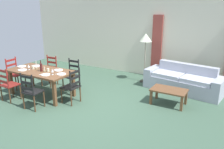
{
  "coord_description": "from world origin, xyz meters",
  "views": [
    {
      "loc": [
        3.44,
        -4.51,
        2.57
      ],
      "look_at": [
        0.52,
        0.54,
        0.75
      ],
      "focal_mm": 36.77,
      "sensor_mm": 36.0,
      "label": 1
    }
  ],
  "objects_px": {
    "dining_chair_far_right": "(72,75)",
    "dining_chair_head_east": "(72,86)",
    "coffee_cup_secondary": "(33,68)",
    "dining_chair_near_right": "(31,91)",
    "dining_chair_head_west": "(15,73)",
    "couch": "(183,81)",
    "dining_table": "(41,73)",
    "standing_lamp": "(146,40)",
    "coffee_table": "(169,92)",
    "dining_chair_near_left": "(8,84)",
    "wine_glass_near_left": "(29,66)",
    "dining_chair_far_left": "(50,71)",
    "wine_bottle": "(41,67)",
    "wine_glass_near_right": "(52,71)",
    "coffee_cup_primary": "(48,70)"
  },
  "relations": [
    {
      "from": "dining_table",
      "to": "dining_chair_near_right",
      "type": "xyz_separation_m",
      "value": [
        0.47,
        -0.78,
        -0.19
      ]
    },
    {
      "from": "dining_chair_near_left",
      "to": "dining_chair_head_west",
      "type": "distance_m",
      "value": 1.05
    },
    {
      "from": "dining_chair_far_right",
      "to": "dining_chair_head_east",
      "type": "distance_m",
      "value": 1.01
    },
    {
      "from": "wine_glass_near_left",
      "to": "standing_lamp",
      "type": "relative_size",
      "value": 0.1
    },
    {
      "from": "coffee_cup_primary",
      "to": "coffee_table",
      "type": "height_order",
      "value": "coffee_cup_primary"
    },
    {
      "from": "dining_chair_near_left",
      "to": "dining_chair_far_right",
      "type": "bearing_deg",
      "value": 58.12
    },
    {
      "from": "wine_bottle",
      "to": "dining_chair_head_east",
      "type": "bearing_deg",
      "value": 3.43
    },
    {
      "from": "dining_chair_far_left",
      "to": "coffee_table",
      "type": "height_order",
      "value": "dining_chair_far_left"
    },
    {
      "from": "coffee_cup_secondary",
      "to": "dining_chair_head_west",
      "type": "bearing_deg",
      "value": 177.62
    },
    {
      "from": "standing_lamp",
      "to": "coffee_table",
      "type": "bearing_deg",
      "value": -47.84
    },
    {
      "from": "wine_glass_near_right",
      "to": "standing_lamp",
      "type": "height_order",
      "value": "standing_lamp"
    },
    {
      "from": "dining_chair_far_right",
      "to": "standing_lamp",
      "type": "relative_size",
      "value": 0.59
    },
    {
      "from": "dining_chair_far_left",
      "to": "coffee_cup_secondary",
      "type": "height_order",
      "value": "dining_chair_far_left"
    },
    {
      "from": "couch",
      "to": "standing_lamp",
      "type": "xyz_separation_m",
      "value": [
        -1.36,
        0.19,
        1.12
      ]
    },
    {
      "from": "wine_bottle",
      "to": "coffee_cup_primary",
      "type": "distance_m",
      "value": 0.21
    },
    {
      "from": "coffee_cup_secondary",
      "to": "dining_chair_near_right",
      "type": "bearing_deg",
      "value": -45.59
    },
    {
      "from": "dining_chair_far_right",
      "to": "dining_chair_head_west",
      "type": "height_order",
      "value": "same"
    },
    {
      "from": "wine_glass_near_right",
      "to": "couch",
      "type": "distance_m",
      "value": 3.88
    },
    {
      "from": "dining_chair_far_left",
      "to": "dining_table",
      "type": "bearing_deg",
      "value": -60.79
    },
    {
      "from": "dining_chair_head_west",
      "to": "dining_chair_far_right",
      "type": "bearing_deg",
      "value": 24.37
    },
    {
      "from": "coffee_cup_primary",
      "to": "dining_chair_near_right",
      "type": "bearing_deg",
      "value": -76.21
    },
    {
      "from": "dining_chair_far_left",
      "to": "wine_bottle",
      "type": "xyz_separation_m",
      "value": [
        0.53,
        -0.84,
        0.39
      ]
    },
    {
      "from": "wine_glass_near_left",
      "to": "dining_chair_far_left",
      "type": "bearing_deg",
      "value": 97.15
    },
    {
      "from": "dining_chair_near_left",
      "to": "dining_chair_head_east",
      "type": "relative_size",
      "value": 1.0
    },
    {
      "from": "dining_chair_far_left",
      "to": "coffee_cup_secondary",
      "type": "relative_size",
      "value": 10.67
    },
    {
      "from": "coffee_cup_primary",
      "to": "coffee_table",
      "type": "bearing_deg",
      "value": 20.88
    },
    {
      "from": "dining_chair_far_right",
      "to": "wine_glass_near_left",
      "type": "height_order",
      "value": "dining_chair_far_right"
    },
    {
      "from": "dining_table",
      "to": "wine_glass_near_left",
      "type": "xyz_separation_m",
      "value": [
        -0.32,
        -0.13,
        0.2
      ]
    },
    {
      "from": "dining_chair_head_west",
      "to": "coffee_table",
      "type": "bearing_deg",
      "value": 14.48
    },
    {
      "from": "wine_glass_near_right",
      "to": "coffee_cup_primary",
      "type": "height_order",
      "value": "wine_glass_near_right"
    },
    {
      "from": "coffee_cup_secondary",
      "to": "wine_bottle",
      "type": "bearing_deg",
      "value": -6.91
    },
    {
      "from": "dining_chair_far_right",
      "to": "couch",
      "type": "bearing_deg",
      "value": 28.78
    },
    {
      "from": "coffee_table",
      "to": "dining_table",
      "type": "bearing_deg",
      "value": -160.34
    },
    {
      "from": "dining_table",
      "to": "dining_chair_near_left",
      "type": "relative_size",
      "value": 1.98
    },
    {
      "from": "dining_chair_head_west",
      "to": "coffee_cup_secondary",
      "type": "bearing_deg",
      "value": -2.38
    },
    {
      "from": "dining_chair_near_left",
      "to": "coffee_cup_secondary",
      "type": "distance_m",
      "value": 0.82
    },
    {
      "from": "dining_table",
      "to": "standing_lamp",
      "type": "xyz_separation_m",
      "value": [
        2.1,
        2.6,
        0.75
      ]
    },
    {
      "from": "coffee_cup_secondary",
      "to": "standing_lamp",
      "type": "height_order",
      "value": "standing_lamp"
    },
    {
      "from": "couch",
      "to": "dining_table",
      "type": "bearing_deg",
      "value": -145.04
    },
    {
      "from": "wine_glass_near_left",
      "to": "wine_glass_near_right",
      "type": "xyz_separation_m",
      "value": [
        0.91,
        -0.01,
        0.0
      ]
    },
    {
      "from": "wine_bottle",
      "to": "wine_glass_near_left",
      "type": "bearing_deg",
      "value": -169.69
    },
    {
      "from": "dining_chair_near_right",
      "to": "coffee_cup_secondary",
      "type": "relative_size",
      "value": 10.67
    },
    {
      "from": "standing_lamp",
      "to": "dining_chair_far_right",
      "type": "bearing_deg",
      "value": -131.66
    },
    {
      "from": "dining_chair_near_right",
      "to": "wine_bottle",
      "type": "distance_m",
      "value": 0.9
    },
    {
      "from": "dining_chair_near_left",
      "to": "couch",
      "type": "xyz_separation_m",
      "value": [
        3.93,
        3.16,
        -0.19
      ]
    },
    {
      "from": "dining_table",
      "to": "dining_chair_head_east",
      "type": "height_order",
      "value": "dining_chair_head_east"
    },
    {
      "from": "dining_chair_far_left",
      "to": "standing_lamp",
      "type": "bearing_deg",
      "value": 35.75
    },
    {
      "from": "coffee_cup_secondary",
      "to": "standing_lamp",
      "type": "bearing_deg",
      "value": 47.68
    },
    {
      "from": "coffee_cup_primary",
      "to": "standing_lamp",
      "type": "bearing_deg",
      "value": 54.73
    },
    {
      "from": "dining_chair_near_right",
      "to": "wine_glass_near_left",
      "type": "height_order",
      "value": "dining_chair_near_right"
    }
  ]
}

